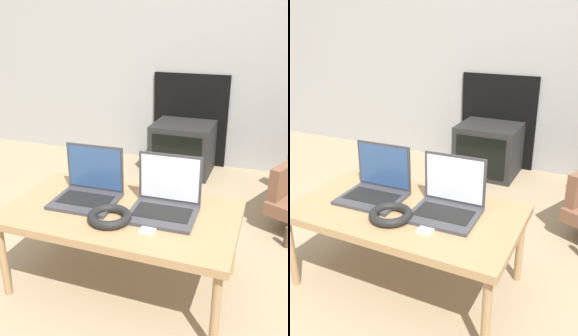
{
  "view_description": "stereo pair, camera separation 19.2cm",
  "coord_description": "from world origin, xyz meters",
  "views": [
    {
      "loc": [
        0.6,
        -1.03,
        1.21
      ],
      "look_at": [
        0.0,
        0.65,
        0.5
      ],
      "focal_mm": 40.0,
      "sensor_mm": 36.0,
      "label": 1
    },
    {
      "loc": [
        0.78,
        -0.96,
        1.21
      ],
      "look_at": [
        0.0,
        0.65,
        0.5
      ],
      "focal_mm": 40.0,
      "sensor_mm": 36.0,
      "label": 2
    }
  ],
  "objects": [
    {
      "name": "ground_plane",
      "position": [
        0.0,
        0.0,
        0.0
      ],
      "size": [
        14.0,
        14.0,
        0.0
      ],
      "primitive_type": "plane",
      "color": "#998466"
    },
    {
      "name": "wall_back",
      "position": [
        -0.0,
        2.14,
        1.29
      ],
      "size": [
        7.0,
        0.08,
        2.6
      ],
      "color": "#999999",
      "rests_on": "ground_plane"
    },
    {
      "name": "table",
      "position": [
        0.0,
        0.35,
        0.37
      ],
      "size": [
        1.05,
        0.59,
        0.41
      ],
      "color": "#9E7A51",
      "rests_on": "ground_plane"
    },
    {
      "name": "laptop_left",
      "position": [
        -0.19,
        0.41,
        0.46
      ],
      "size": [
        0.3,
        0.26,
        0.25
      ],
      "rotation": [
        0.0,
        0.0,
        0.03
      ],
      "color": "#38383D",
      "rests_on": "table"
    },
    {
      "name": "laptop_right",
      "position": [
        0.19,
        0.41,
        0.46
      ],
      "size": [
        0.3,
        0.26,
        0.25
      ],
      "rotation": [
        0.0,
        0.0,
        0.03
      ],
      "color": "#38383D",
      "rests_on": "table"
    },
    {
      "name": "headphones",
      "position": [
        -0.01,
        0.25,
        0.43
      ],
      "size": [
        0.19,
        0.19,
        0.04
      ],
      "color": "black",
      "rests_on": "table"
    },
    {
      "name": "phone",
      "position": [
        0.17,
        0.25,
        0.41
      ],
      "size": [
        0.06,
        0.12,
        0.01
      ],
      "color": "silver",
      "rests_on": "table"
    },
    {
      "name": "tv",
      "position": [
        -0.09,
        1.88,
        0.21
      ],
      "size": [
        0.49,
        0.43,
        0.42
      ],
      "color": "black",
      "rests_on": "ground_plane"
    }
  ]
}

